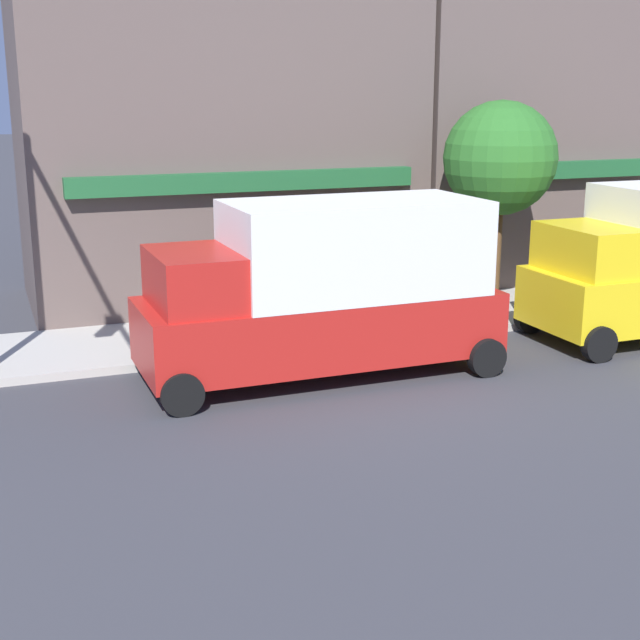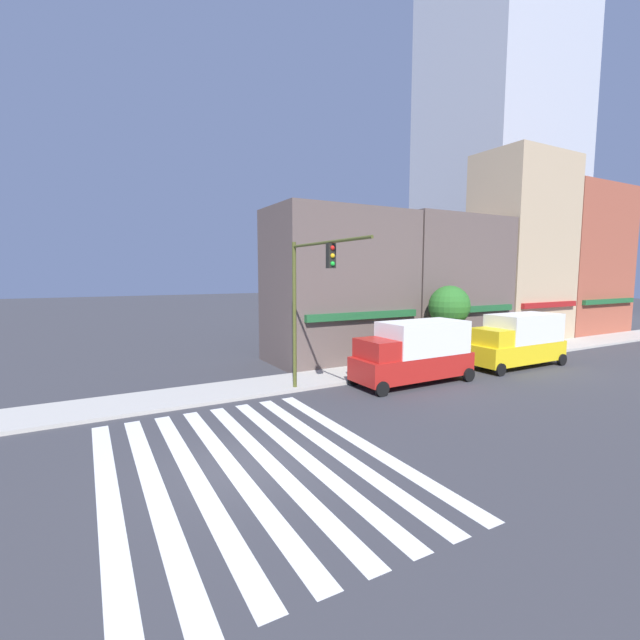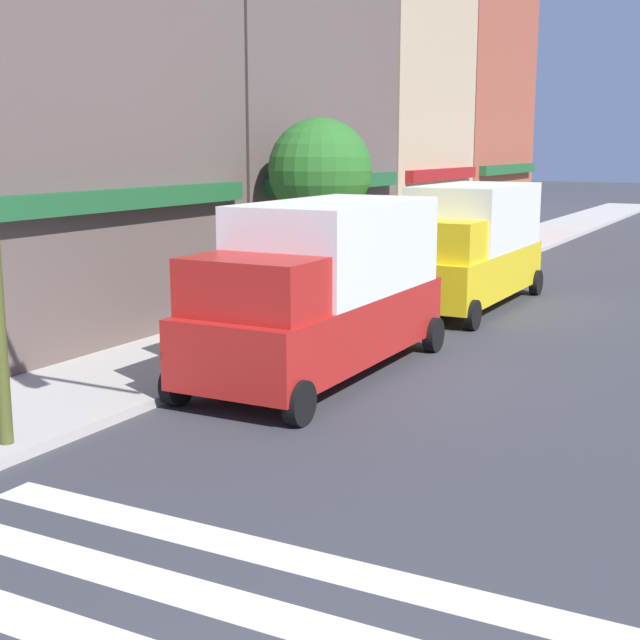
{
  "view_description": "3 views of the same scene",
  "coord_description": "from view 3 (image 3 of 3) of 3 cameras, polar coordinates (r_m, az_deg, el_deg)",
  "views": [
    {
      "loc": [
        4.71,
        -9.21,
        4.85
      ],
      "look_at": [
        10.06,
        4.7,
        1.0
      ],
      "focal_mm": 50.0,
      "sensor_mm": 36.0,
      "label": 1
    },
    {
      "loc": [
        -3.88,
        -11.09,
        5.39
      ],
      "look_at": [
        4.48,
        4.0,
        3.5
      ],
      "focal_mm": 24.0,
      "sensor_mm": 36.0,
      "label": 2
    },
    {
      "loc": [
        -3.45,
        -2.53,
        4.0
      ],
      "look_at": [
        10.06,
        4.7,
        1.0
      ],
      "focal_mm": 50.0,
      "sensor_mm": 36.0,
      "label": 3
    }
  ],
  "objects": [
    {
      "name": "street_tree",
      "position": [
        21.27,
        -0.0,
        9.52
      ],
      "size": [
        2.45,
        2.45,
        4.52
      ],
      "color": "brown",
      "rests_on": "sidewalk_left"
    },
    {
      "name": "traffic_signal",
      "position": [
        10.96,
        -15.87,
        14.27
      ],
      "size": [
        0.32,
        6.02,
        6.78
      ],
      "color": "#474C1E",
      "rests_on": "ground_plane"
    },
    {
      "name": "box_truck_yellow",
      "position": [
        22.68,
        9.43,
        4.82
      ],
      "size": [
        6.21,
        2.42,
        3.04
      ],
      "rotation": [
        0.0,
        0.0,
        -0.0
      ],
      "color": "yellow",
      "rests_on": "ground_plane"
    },
    {
      "name": "pedestrian_red_jacket",
      "position": [
        18.62,
        -3.87,
        2.01
      ],
      "size": [
        0.32,
        0.32,
        1.77
      ],
      "rotation": [
        0.0,
        0.0,
        4.58
      ],
      "color": "#23232D",
      "rests_on": "sidewalk_left"
    },
    {
      "name": "storefront_row",
      "position": [
        31.16,
        1.38,
        14.66
      ],
      "size": [
        34.22,
        5.3,
        14.65
      ],
      "color": "brown",
      "rests_on": "ground_plane"
    },
    {
      "name": "box_truck_red",
      "position": [
        15.59,
        0.15,
        2.17
      ],
      "size": [
        6.22,
        2.42,
        3.04
      ],
      "rotation": [
        0.0,
        0.0,
        0.01
      ],
      "color": "#B21E19",
      "rests_on": "ground_plane"
    }
  ]
}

